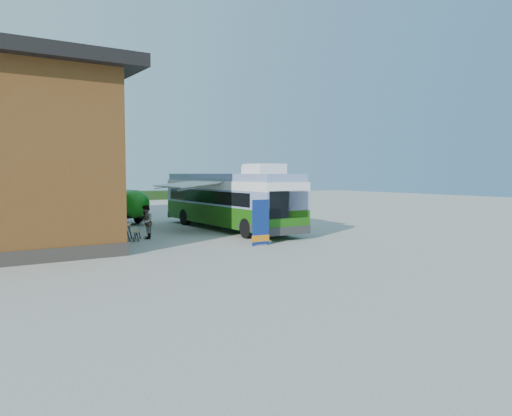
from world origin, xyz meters
TOP-DOWN VIEW (x-y plane):
  - ground at (0.00, 0.00)m, footprint 100.00×100.00m
  - hedge at (8.00, 38.00)m, footprint 40.00×3.00m
  - bus at (1.12, 5.49)m, footprint 2.74×11.66m
  - awning at (-1.04, 5.82)m, footprint 2.55×4.05m
  - banner at (-0.86, -0.63)m, footprint 0.86×0.19m
  - picnic_table at (-5.16, 4.23)m, footprint 1.68×1.61m
  - person_a at (-5.70, 9.20)m, footprint 0.80×0.72m
  - person_b at (-4.17, 4.17)m, footprint 0.88×0.96m
  - slurry_tanker at (-2.75, 12.45)m, footprint 2.51×5.61m

SIDE VIEW (x-z plane):
  - ground at x=0.00m, z-range 0.00..0.00m
  - hedge at x=8.00m, z-range 0.00..1.00m
  - picnic_table at x=-5.16m, z-range 0.18..0.93m
  - person_b at x=-4.17m, z-range 0.00..1.60m
  - banner at x=-0.86m, z-range -0.18..1.81m
  - person_a at x=-5.70m, z-range 0.00..1.84m
  - slurry_tanker at x=-2.75m, z-range 0.16..2.27m
  - bus at x=1.12m, z-range -0.08..3.48m
  - awning at x=-1.04m, z-range 2.35..2.85m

